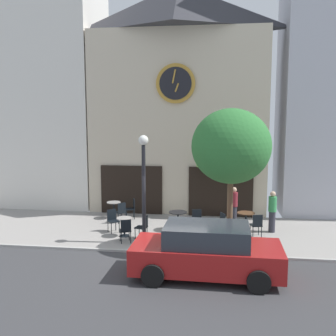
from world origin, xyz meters
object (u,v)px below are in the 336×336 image
cafe_table_center (124,224)px  pedestrian_maroon (234,206)px  street_tree (231,147)px  cafe_table_near_curb (114,208)px  cafe_table_leftmost (246,218)px  cafe_chair_mid_row (132,207)px  cafe_chair_corner (143,226)px  pedestrian_green (272,211)px  cafe_chair_under_awning (126,229)px  street_lamp (144,189)px  cafe_chair_by_entrance (113,219)px  cafe_chair_right_end (220,223)px  cafe_chair_outer (121,211)px  parked_car_red (207,251)px  cafe_table_center_left (201,226)px  cafe_chair_facing_street (257,224)px  cafe_table_center_right (178,217)px  cafe_chair_facing_wall (197,219)px

cafe_table_center → pedestrian_maroon: bearing=25.4°
street_tree → cafe_table_near_curb: bearing=145.3°
cafe_table_leftmost → cafe_chair_mid_row: bearing=165.7°
cafe_chair_corner → pedestrian_green: (4.96, 1.57, 0.33)m
cafe_table_near_curb → cafe_chair_mid_row: (0.82, 0.09, 0.02)m
cafe_table_center → cafe_chair_under_awning: size_ratio=0.82×
street_lamp → cafe_chair_by_entrance: bearing=141.1°
street_tree → cafe_chair_right_end: street_tree is taller
cafe_chair_by_entrance → cafe_chair_corner: same height
cafe_table_near_curb → cafe_chair_outer: cafe_chair_outer is taller
street_lamp → cafe_chair_under_awning: 1.64m
pedestrian_maroon → cafe_chair_under_awning: bearing=-145.2°
cafe_chair_right_end → parked_car_red: bearing=-95.9°
street_tree → cafe_chair_corner: 4.52m
cafe_table_center_left → cafe_chair_right_end: size_ratio=0.80×
cafe_table_center_left → pedestrian_green: (2.78, 1.16, 0.37)m
cafe_chair_facing_street → cafe_table_leftmost: bearing=115.6°
cafe_table_center → cafe_chair_mid_row: cafe_chair_mid_row is taller
cafe_chair_corner → pedestrian_maroon: 4.15m
cafe_table_center_left → cafe_chair_by_entrance: cafe_chair_by_entrance is taller
pedestrian_maroon → cafe_table_center: bearing=-154.6°
cafe_table_center_right → cafe_chair_outer: 2.73m
cafe_chair_facing_wall → cafe_chair_mid_row: same height
cafe_chair_by_entrance → cafe_table_center_right: bearing=11.3°
cafe_chair_facing_street → street_tree: bearing=-124.2°
cafe_chair_by_entrance → pedestrian_maroon: (4.86, 1.48, 0.33)m
street_tree → cafe_table_center: size_ratio=6.65×
cafe_chair_by_entrance → cafe_chair_right_end: 4.30m
cafe_table_center_left → pedestrian_green: size_ratio=0.43×
cafe_chair_right_end → pedestrian_green: (2.06, 0.79, 0.33)m
cafe_table_center → cafe_table_center_right: bearing=27.9°
cafe_table_center_left → cafe_table_leftmost: cafe_table_leftmost is taller
parked_car_red → cafe_chair_mid_row: bearing=120.8°
parked_car_red → cafe_chair_corner: bearing=128.5°
street_tree → cafe_chair_under_awning: bearing=176.2°
street_tree → pedestrian_green: street_tree is taller
cafe_table_center_right → cafe_chair_facing_wall: 0.78m
cafe_chair_by_entrance → pedestrian_maroon: 5.09m
cafe_chair_right_end → cafe_chair_facing_street: (1.39, 0.03, 0.00)m
cafe_chair_outer → pedestrian_green: bearing=-4.8°
cafe_table_center_left → parked_car_red: 3.58m
cafe_chair_by_entrance → parked_car_red: bearing=-45.2°
cafe_table_center_left → cafe_chair_mid_row: size_ratio=0.80×
cafe_chair_by_entrance → cafe_chair_facing_wall: (3.37, 0.44, 0.00)m
cafe_table_center → cafe_chair_right_end: (3.69, 0.54, 0.04)m
cafe_chair_by_entrance → cafe_table_near_curb: bearing=104.1°
street_tree → cafe_table_center_right: bearing=134.2°
cafe_table_center_right → cafe_table_center_left: cafe_table_center_right is taller
cafe_table_leftmost → cafe_chair_facing_wall: (-1.96, -0.36, -0.01)m
cafe_chair_right_end → cafe_chair_outer: (-4.31, 1.32, 0.00)m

